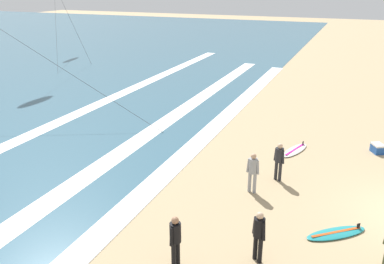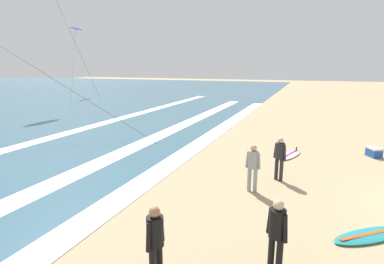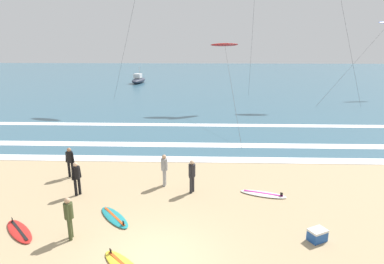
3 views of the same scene
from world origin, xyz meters
name	(u,v)px [view 1 (image 1 of 3)]	position (x,y,z in m)	size (l,w,h in m)	color
wave_foam_shoreline	(148,189)	(-1.64, 9.47, 0.01)	(50.38, 1.02, 0.01)	white
wave_foam_mid_break	(123,151)	(1.19, 12.34, 0.01)	(46.59, 1.05, 0.01)	white
wave_foam_outer_break	(22,139)	(0.59, 17.94, 0.01)	(56.69, 0.96, 0.01)	white
surfer_mid_group	(175,237)	(-5.32, 6.62, 0.96)	(0.52, 0.32, 1.60)	black
surfer_left_near	(279,158)	(1.04, 5.02, 0.96)	(0.32, 0.49, 1.60)	#232328
surfer_foreground_main	(253,169)	(-0.33, 5.73, 0.96)	(0.32, 0.51, 1.60)	gray
surfer_left_far	(259,232)	(-4.21, 4.56, 0.96)	(0.36, 0.47, 1.60)	black
surfboard_left_pile	(295,150)	(4.34, 4.84, 0.05)	(2.18, 1.22, 0.25)	silver
surfboard_foreground_flat	(336,233)	(-1.99, 2.54, 0.05)	(1.79, 2.01, 0.25)	teal
cooler_box	(378,148)	(5.62, 1.25, 0.22)	(0.75, 0.68, 0.44)	#1E4C9E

